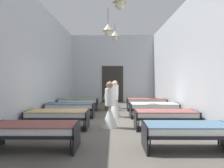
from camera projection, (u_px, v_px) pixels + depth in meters
name	position (u px, v px, depth m)	size (l,w,h in m)	color
ground_plane	(112.00, 124.00, 7.45)	(6.06, 13.58, 0.10)	#59544C
room_shell	(112.00, 62.00, 8.62)	(5.86, 13.18, 4.45)	silver
bed_left_row_0	(35.00, 130.00, 4.60)	(1.90, 0.84, 0.57)	black
bed_right_row_0	(187.00, 130.00, 4.57)	(1.90, 0.84, 0.57)	black
bed_left_row_1	(58.00, 115.00, 6.50)	(1.90, 0.84, 0.57)	black
bed_right_row_1	(165.00, 115.00, 6.47)	(1.90, 0.84, 0.57)	black
bed_left_row_2	(70.00, 107.00, 8.39)	(1.90, 0.84, 0.57)	black
bed_right_row_2	(154.00, 107.00, 8.37)	(1.90, 0.84, 0.57)	black
bed_left_row_3	(78.00, 101.00, 10.29)	(1.90, 0.84, 0.57)	black
bed_right_row_3	(146.00, 101.00, 10.27)	(1.90, 0.84, 0.57)	black
nurse_near_aisle	(115.00, 104.00, 8.53)	(0.52, 0.52, 1.49)	white
nurse_mid_aisle	(116.00, 98.00, 10.96)	(0.52, 0.52, 1.49)	white
nurse_far_aisle	(110.00, 111.00, 6.65)	(0.52, 0.52, 1.49)	white
potted_plant	(108.00, 92.00, 10.39)	(0.54, 0.54, 1.41)	brown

